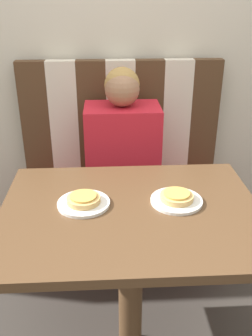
{
  "coord_description": "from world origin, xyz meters",
  "views": [
    {
      "loc": [
        -0.09,
        -1.18,
        1.44
      ],
      "look_at": [
        0.0,
        0.33,
        0.72
      ],
      "focal_mm": 40.0,
      "sensor_mm": 36.0,
      "label": 1
    }
  ],
  "objects_px": {
    "pizza_left": "(83,199)",
    "person": "(122,136)",
    "plate_right": "(176,201)",
    "plate_left": "(84,203)",
    "pizza_right": "(177,196)"
  },
  "relations": [
    {
      "from": "pizza_left",
      "to": "person",
      "type": "bearing_deg",
      "value": 74.23
    },
    {
      "from": "person",
      "to": "plate_right",
      "type": "distance_m",
      "value": 0.65
    },
    {
      "from": "person",
      "to": "plate_left",
      "type": "xyz_separation_m",
      "value": [
        -0.18,
        -0.62,
        -0.03
      ]
    },
    {
      "from": "plate_left",
      "to": "plate_right",
      "type": "bearing_deg",
      "value": 0.0
    },
    {
      "from": "pizza_right",
      "to": "plate_right",
      "type": "bearing_deg",
      "value": -90.0
    },
    {
      "from": "pizza_left",
      "to": "pizza_right",
      "type": "bearing_deg",
      "value": 0.0
    },
    {
      "from": "plate_right",
      "to": "pizza_right",
      "type": "distance_m",
      "value": 0.02
    },
    {
      "from": "pizza_left",
      "to": "plate_right",
      "type": "bearing_deg",
      "value": -0.0
    },
    {
      "from": "plate_right",
      "to": "pizza_left",
      "type": "xyz_separation_m",
      "value": [
        -0.35,
        0.0,
        0.02
      ]
    },
    {
      "from": "pizza_left",
      "to": "plate_left",
      "type": "bearing_deg",
      "value": -90.0
    },
    {
      "from": "person",
      "to": "pizza_left",
      "type": "xyz_separation_m",
      "value": [
        -0.18,
        -0.62,
        -0.01
      ]
    },
    {
      "from": "person",
      "to": "plate_right",
      "type": "bearing_deg",
      "value": -74.23
    },
    {
      "from": "plate_left",
      "to": "pizza_left",
      "type": "distance_m",
      "value": 0.02
    },
    {
      "from": "person",
      "to": "pizza_right",
      "type": "bearing_deg",
      "value": -74.23
    },
    {
      "from": "person",
      "to": "plate_left",
      "type": "distance_m",
      "value": 0.65
    }
  ]
}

